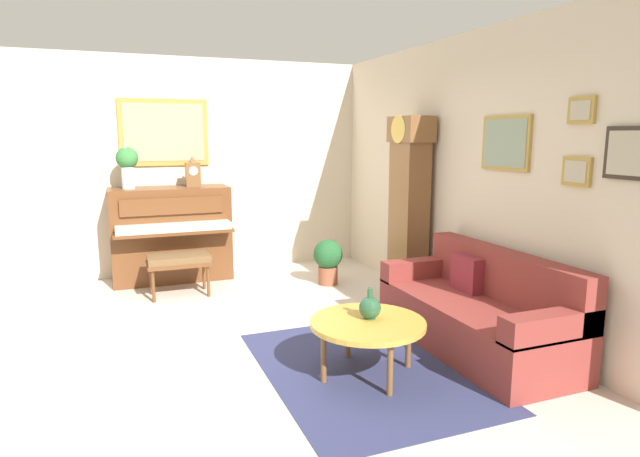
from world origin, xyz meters
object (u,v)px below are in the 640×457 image
object	(u,v)px
piano_bench	(179,261)
grandfather_clock	(409,212)
mantel_clock	(193,173)
coffee_table	(368,325)
flower_vase	(127,163)
couch	(479,313)
piano	(171,233)
green_jug	(370,308)
potted_plant	(328,259)

from	to	relation	value
piano_bench	grandfather_clock	world-z (taller)	grandfather_clock
piano_bench	mantel_clock	xyz separation A→B (m)	(-0.74, 0.30, 0.94)
coffee_table	flower_vase	distance (m)	3.87
piano_bench	grandfather_clock	size ratio (longest dim) A/B	0.34
flower_vase	grandfather_clock	bearing A→B (deg)	59.96
piano_bench	coffee_table	bearing A→B (deg)	22.67
piano_bench	couch	distance (m)	3.34
piano	coffee_table	bearing A→B (deg)	17.96
piano	flower_vase	distance (m)	1.01
green_jug	grandfather_clock	bearing A→B (deg)	141.86
piano_bench	piano	bearing A→B (deg)	179.71
grandfather_clock	coffee_table	bearing A→B (deg)	-38.23
coffee_table	mantel_clock	size ratio (longest dim) A/B	2.32
couch	mantel_clock	world-z (taller)	mantel_clock
coffee_table	piano	bearing A→B (deg)	-162.04
mantel_clock	green_jug	world-z (taller)	mantel_clock
flower_vase	potted_plant	distance (m)	2.68
piano	potted_plant	distance (m)	2.00
mantel_clock	flower_vase	world-z (taller)	flower_vase
piano	grandfather_clock	bearing A→B (deg)	55.35
mantel_clock	piano_bench	bearing A→B (deg)	-21.99
piano	coffee_table	world-z (taller)	piano
piano_bench	flower_vase	distance (m)	1.40
piano	potted_plant	world-z (taller)	piano
grandfather_clock	couch	world-z (taller)	grandfather_clock
coffee_table	couch	bearing A→B (deg)	96.80
grandfather_clock	flower_vase	xyz separation A→B (m)	(-1.68, -2.90, 0.53)
flower_vase	potted_plant	size ratio (longest dim) A/B	1.04
piano	piano_bench	size ratio (longest dim) A/B	2.06
mantel_clock	potted_plant	size ratio (longest dim) A/B	0.68
grandfather_clock	potted_plant	world-z (taller)	grandfather_clock
piano	couch	bearing A→B (deg)	34.44
couch	coffee_table	distance (m)	1.14
piano	flower_vase	xyz separation A→B (m)	(0.00, -0.47, 0.90)
mantel_clock	potted_plant	world-z (taller)	mantel_clock
couch	flower_vase	xyz separation A→B (m)	(-3.23, -2.69, 1.18)
couch	mantel_clock	xyz separation A→B (m)	(-3.23, -1.92, 1.04)
piano	potted_plant	xyz separation A→B (m)	(0.92, 1.76, -0.27)
couch	coffee_table	xyz separation A→B (m)	(0.13, -1.13, 0.09)
grandfather_clock	flower_vase	bearing A→B (deg)	-120.04
piano	mantel_clock	bearing A→B (deg)	89.66
piano	potted_plant	bearing A→B (deg)	62.33
mantel_clock	flower_vase	xyz separation A→B (m)	(-0.00, -0.77, 0.14)
mantel_clock	potted_plant	distance (m)	2.01
grandfather_clock	couch	bearing A→B (deg)	-7.56
green_jug	piano	bearing A→B (deg)	-161.30
piano	couch	world-z (taller)	piano
piano	flower_vase	world-z (taller)	flower_vase
coffee_table	flower_vase	size ratio (longest dim) A/B	1.52
coffee_table	green_jug	size ratio (longest dim) A/B	3.67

